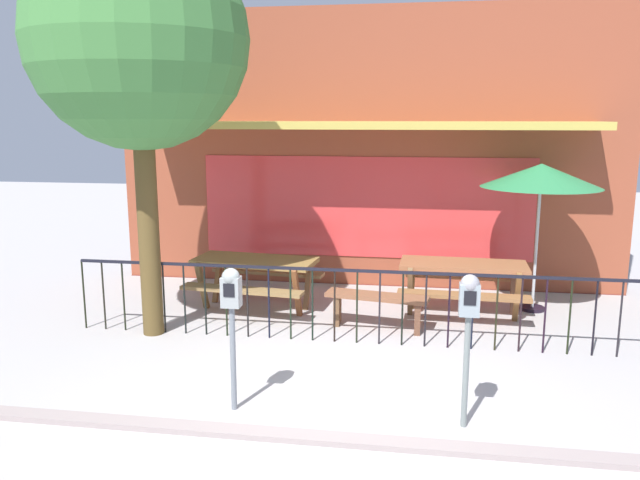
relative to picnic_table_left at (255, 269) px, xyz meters
The scene contains 11 objects.
ground 3.61m from the picnic_table_left, 65.05° to the right, with size 40.00×40.00×0.00m, color #A8A3A3.
pub_storefront 2.92m from the picnic_table_left, 50.87° to the left, with size 8.53×1.45×4.62m.
patio_fence_front 1.93m from the picnic_table_left, 38.98° to the right, with size 7.19×0.04×0.97m.
picnic_table_left is the anchor object (origin of this frame).
picnic_table_right 3.06m from the picnic_table_left, ahead, with size 1.86×1.44×0.79m.
patio_umbrella 4.38m from the picnic_table_left, ahead, with size 1.71×1.71×2.19m.
patio_bench 1.97m from the picnic_table_left, 18.17° to the right, with size 1.43×0.55×0.48m.
parking_meter_near 3.35m from the picnic_table_left, 79.08° to the right, with size 0.18×0.17×1.44m.
parking_meter_far 4.37m from the picnic_table_left, 48.93° to the right, with size 0.18×0.17×1.46m.
street_tree 3.57m from the picnic_table_left, 130.18° to the right, with size 2.73×2.73×5.15m.
curb_edge 4.08m from the picnic_table_left, 68.13° to the right, with size 11.94×0.20×0.11m, color gray.
Camera 1 is at (0.85, -5.59, 2.84)m, focal length 35.13 mm.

